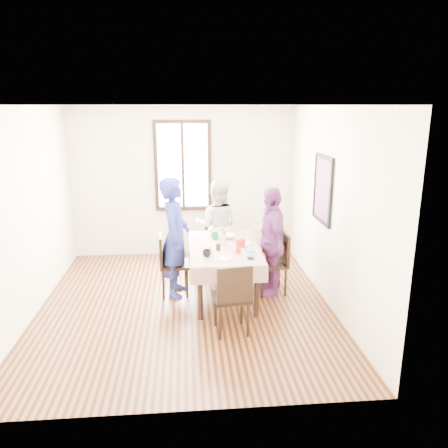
{
  "coord_description": "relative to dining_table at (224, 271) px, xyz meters",
  "views": [
    {
      "loc": [
        0.04,
        -5.71,
        2.7
      ],
      "look_at": [
        0.56,
        0.2,
        1.1
      ],
      "focal_mm": 35.37,
      "sensor_mm": 36.0,
      "label": 1
    }
  ],
  "objects": [
    {
      "name": "butter_tub",
      "position": [
        0.31,
        -0.45,
        0.42
      ],
      "size": [
        0.13,
        0.13,
        0.06
      ],
      "primitive_type": "cylinder",
      "color": "white",
      "rests_on": "tablecloth"
    },
    {
      "name": "tablecloth",
      "position": [
        0.0,
        0.0,
        0.38
      ],
      "size": [
        0.97,
        1.67,
        0.01
      ],
      "primitive_type": "cube",
      "color": "#510305",
      "rests_on": "dining_table"
    },
    {
      "name": "window_pane",
      "position": [
        -0.56,
        1.99,
        1.27
      ],
      "size": [
        0.9,
        0.02,
        1.5
      ],
      "primitive_type": "cube",
      "color": "white",
      "rests_on": "back_wall"
    },
    {
      "name": "serving_bowl",
      "position": [
        0.07,
        0.37,
        0.42
      ],
      "size": [
        0.27,
        0.27,
        0.06
      ],
      "primitive_type": "imported",
      "rotation": [
        0.0,
        0.0,
        0.12
      ],
      "color": "white",
      "rests_on": "tablecloth"
    },
    {
      "name": "back_wall",
      "position": [
        -0.56,
        2.0,
        0.98
      ],
      "size": [
        4.0,
        0.0,
        4.0
      ],
      "primitive_type": "plane",
      "rotation": [
        1.57,
        0.0,
        0.0
      ],
      "color": "beige",
      "rests_on": "ground"
    },
    {
      "name": "smartphone",
      "position": [
        0.3,
        -0.54,
        0.39
      ],
      "size": [
        0.08,
        0.16,
        0.01
      ],
      "primitive_type": "cube",
      "color": "black",
      "rests_on": "tablecloth"
    },
    {
      "name": "plate_far",
      "position": [
        0.01,
        0.6,
        0.39
      ],
      "size": [
        0.2,
        0.2,
        0.01
      ],
      "primitive_type": "cylinder",
      "color": "white",
      "rests_on": "tablecloth"
    },
    {
      "name": "dining_table",
      "position": [
        0.0,
        0.0,
        0.0
      ],
      "size": [
        0.85,
        1.55,
        0.75
      ],
      "primitive_type": "cube",
      "color": "black",
      "rests_on": "ground"
    },
    {
      "name": "jam_jar",
      "position": [
        -0.09,
        -0.18,
        0.43
      ],
      "size": [
        0.07,
        0.07,
        0.09
      ],
      "primitive_type": "cylinder",
      "color": "black",
      "rests_on": "tablecloth"
    },
    {
      "name": "mug_green",
      "position": [
        -0.1,
        0.35,
        0.43
      ],
      "size": [
        0.13,
        0.13,
        0.09
      ],
      "primitive_type": "imported",
      "rotation": [
        0.0,
        0.0,
        -0.13
      ],
      "color": "#0C7226",
      "rests_on": "tablecloth"
    },
    {
      "name": "window_frame",
      "position": [
        -0.56,
        1.98,
        1.27
      ],
      "size": [
        1.02,
        0.06,
        1.62
      ],
      "primitive_type": "cube",
      "color": "black",
      "rests_on": "back_wall"
    },
    {
      "name": "chair_far",
      "position": [
        0.0,
        1.06,
        0.08
      ],
      "size": [
        0.43,
        0.43,
        0.91
      ],
      "primitive_type": "cube",
      "rotation": [
        0.0,
        0.0,
        3.17
      ],
      "color": "black",
      "rests_on": "ground"
    },
    {
      "name": "flower_bunch",
      "position": [
        -0.0,
        0.04,
        0.59
      ],
      "size": [
        0.09,
        0.09,
        0.1
      ],
      "primitive_type": null,
      "color": "yellow",
      "rests_on": "flower_vase"
    },
    {
      "name": "flower_vase",
      "position": [
        -0.0,
        0.04,
        0.46
      ],
      "size": [
        0.07,
        0.07,
        0.15
      ],
      "primitive_type": "cylinder",
      "color": "silver",
      "rests_on": "tablecloth"
    },
    {
      "name": "mug_black",
      "position": [
        -0.26,
        -0.43,
        0.43
      ],
      "size": [
        0.15,
        0.15,
        0.09
      ],
      "primitive_type": "imported",
      "rotation": [
        0.0,
        0.0,
        0.32
      ],
      "color": "black",
      "rests_on": "tablecloth"
    },
    {
      "name": "person_far",
      "position": [
        0.0,
        1.04,
        0.39
      ],
      "size": [
        0.85,
        0.73,
        1.53
      ],
      "primitive_type": "imported",
      "rotation": [
        0.0,
        0.0,
        2.92
      ],
      "color": "silver",
      "rests_on": "ground"
    },
    {
      "name": "person_left",
      "position": [
        -0.69,
        0.15,
        0.49
      ],
      "size": [
        0.48,
        0.67,
        1.74
      ],
      "primitive_type": "imported",
      "rotation": [
        0.0,
        0.0,
        1.46
      ],
      "color": "navy",
      "rests_on": "ground"
    },
    {
      "name": "plate_right",
      "position": [
        0.31,
        0.09,
        0.39
      ],
      "size": [
        0.2,
        0.2,
        0.01
      ],
      "primitive_type": "cylinder",
      "color": "white",
      "rests_on": "tablecloth"
    },
    {
      "name": "plate_near",
      "position": [
        -0.04,
        -0.55,
        0.39
      ],
      "size": [
        0.2,
        0.2,
        0.01
      ],
      "primitive_type": "cylinder",
      "color": "white",
      "rests_on": "tablecloth"
    },
    {
      "name": "butter_lid",
      "position": [
        0.31,
        -0.45,
        0.46
      ],
      "size": [
        0.12,
        0.12,
        0.01
      ],
      "primitive_type": "cylinder",
      "color": "blue",
      "rests_on": "butter_tub"
    },
    {
      "name": "right_wall",
      "position": [
        1.44,
        -0.25,
        0.98
      ],
      "size": [
        0.0,
        4.5,
        4.5
      ],
      "primitive_type": "plane",
      "rotation": [
        1.57,
        0.0,
        -1.57
      ],
      "color": "beige",
      "rests_on": "ground"
    },
    {
      "name": "person_right",
      "position": [
        0.69,
        0.05,
        0.42
      ],
      "size": [
        0.47,
        0.96,
        1.59
      ],
      "primitive_type": "imported",
      "rotation": [
        0.0,
        0.0,
        -1.49
      ],
      "color": "#753276",
      "rests_on": "ground"
    },
    {
      "name": "mug_flag",
      "position": [
        0.25,
        -0.06,
        0.44
      ],
      "size": [
        0.12,
        0.12,
        0.1
      ],
      "primitive_type": "imported",
      "rotation": [
        0.0,
        0.0,
        0.15
      ],
      "color": "red",
      "rests_on": "tablecloth"
    },
    {
      "name": "juice_carton",
      "position": [
        0.17,
        -0.32,
        0.48
      ],
      "size": [
        0.06,
        0.06,
        0.19
      ],
      "primitive_type": "cube",
      "color": "red",
      "rests_on": "tablecloth"
    },
    {
      "name": "drinking_glass",
      "position": [
        -0.22,
        -0.21,
        0.43
      ],
      "size": [
        0.06,
        0.06,
        0.09
      ],
      "primitive_type": "cylinder",
      "color": "silver",
      "rests_on": "tablecloth"
    },
    {
      "name": "chair_left",
      "position": [
        -0.71,
        0.15,
        0.08
      ],
      "size": [
        0.44,
        0.44,
        0.91
      ],
      "primitive_type": "cube",
      "rotation": [
        0.0,
        0.0,
        -1.52
      ],
      "color": "black",
      "rests_on": "ground"
    },
    {
      "name": "chair_right",
      "position": [
        0.71,
        0.05,
        0.08
      ],
      "size": [
        0.45,
        0.45,
        0.91
      ],
      "primitive_type": "cube",
      "rotation": [
        0.0,
        0.0,
        1.63
      ],
      "color": "black",
      "rests_on": "ground"
    },
    {
      "name": "ground",
      "position": [
        -0.56,
        -0.25,
        -0.38
      ],
      "size": [
        4.5,
        4.5,
        0.0
      ],
      "primitive_type": "plane",
      "color": "black",
      "rests_on": "ground"
    },
    {
      "name": "chair_near",
      "position": [
        0.0,
        -1.06,
        0.08
      ],
      "size": [
        0.46,
        0.46,
        0.91
      ],
      "primitive_type": "cube",
      "rotation": [
        0.0,
        0.0,
        0.1
      ],
      "color": "black",
      "rests_on": "ground"
    },
    {
      "name": "art_poster",
      "position": [
        1.42,
        0.05,
        1.18
      ],
      "size": [
        0.04,
        0.76,
        0.96
      ],
      "primitive_type": "cube",
      "color": "red",
      "rests_on": "right_wall"
    }
  ]
}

